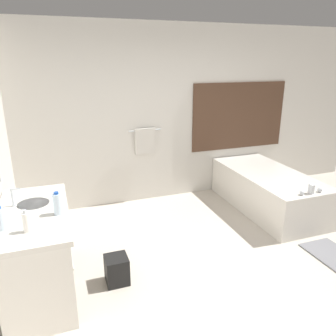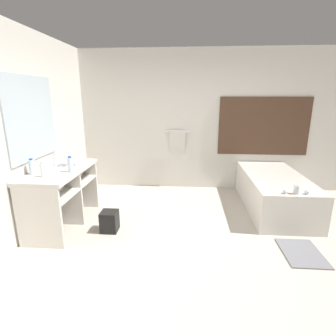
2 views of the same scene
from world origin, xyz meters
name	(u,v)px [view 1 (image 1 of 2)]	position (x,y,z in m)	size (l,w,h in m)	color
ground_plane	(229,273)	(0.00, 0.00, 0.00)	(16.00, 16.00, 0.00)	beige
wall_back_with_blinds	(165,115)	(0.05, 2.23, 1.35)	(7.40, 0.13, 2.70)	silver
vanity_counter	(36,234)	(-1.87, 0.44, 0.60)	(0.63, 1.31, 0.84)	silver
sink_faucet	(13,198)	(-2.05, 0.62, 0.93)	(0.09, 0.04, 0.18)	silver
bathtub	(268,189)	(1.35, 1.25, 0.31)	(0.90, 1.89, 0.69)	silver
water_bottle_1	(0,219)	(-2.10, 0.15, 0.94)	(0.08, 0.08, 0.21)	silver
water_bottle_2	(57,204)	(-1.65, 0.29, 0.94)	(0.08, 0.08, 0.22)	silver
soap_dispenser	(26,222)	(-1.90, 0.04, 0.93)	(0.06, 0.06, 0.20)	white
waste_bin	(117,270)	(-1.16, 0.27, 0.14)	(0.23, 0.23, 0.29)	black
bath_mat	(332,254)	(1.30, -0.10, 0.01)	(0.45, 0.61, 0.02)	slate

